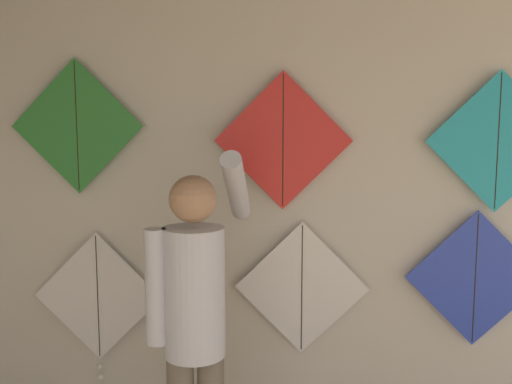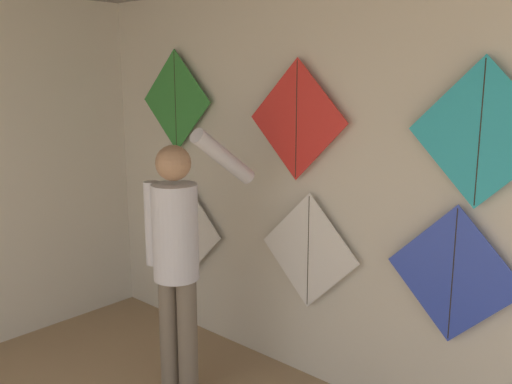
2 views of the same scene
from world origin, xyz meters
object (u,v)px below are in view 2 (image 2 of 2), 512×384
at_px(kite_1, 308,251).
at_px(kite_5, 480,134).
at_px(shopkeeper, 177,250).
at_px(kite_2, 453,275).
at_px(kite_4, 297,120).
at_px(kite_0, 186,232).
at_px(kite_3, 176,101).

bearing_deg(kite_1, kite_5, 0.00).
distance_m(shopkeeper, kite_2, 1.73).
height_order(kite_1, kite_4, kite_4).
xyz_separation_m(kite_0, kite_2, (2.33, 0.00, 0.20)).
height_order(kite_3, kite_4, kite_3).
relative_size(kite_3, kite_5, 1.00).
bearing_deg(shopkeeper, kite_3, 125.21).
relative_size(kite_1, kite_5, 1.00).
height_order(kite_0, kite_3, kite_3).
xyz_separation_m(kite_1, kite_4, (-0.12, 0.00, 0.91)).
bearing_deg(shopkeeper, kite_0, 121.98).
distance_m(kite_1, kite_2, 1.04).
relative_size(kite_3, kite_4, 1.00).
bearing_deg(kite_2, kite_0, -179.99).
relative_size(shopkeeper, kite_4, 2.24).
bearing_deg(kite_2, kite_1, 180.00).
xyz_separation_m(kite_4, kite_5, (1.25, 0.00, -0.00)).
relative_size(shopkeeper, kite_0, 1.79).
xyz_separation_m(kite_0, kite_4, (1.17, 0.00, 1.02)).
bearing_deg(kite_4, kite_5, 0.00).
bearing_deg(kite_1, kite_4, 180.00).
height_order(shopkeeper, kite_2, shopkeeper).
bearing_deg(kite_5, kite_4, 180.00).
distance_m(shopkeeper, kite_0, 1.08).
xyz_separation_m(kite_2, kite_5, (0.09, 0.00, 0.82)).
relative_size(kite_4, kite_5, 1.00).
xyz_separation_m(kite_1, kite_5, (1.13, 0.00, 0.90)).
height_order(kite_0, kite_4, kite_4).
height_order(kite_0, kite_2, kite_2).
xyz_separation_m(kite_3, kite_5, (2.51, 0.00, -0.09)).
bearing_deg(kite_2, kite_4, 180.00).
xyz_separation_m(kite_2, kite_3, (-2.42, 0.00, 0.91)).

